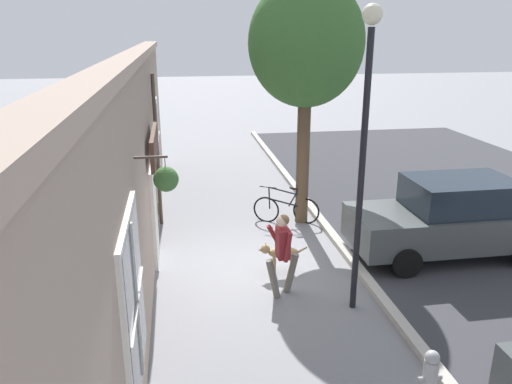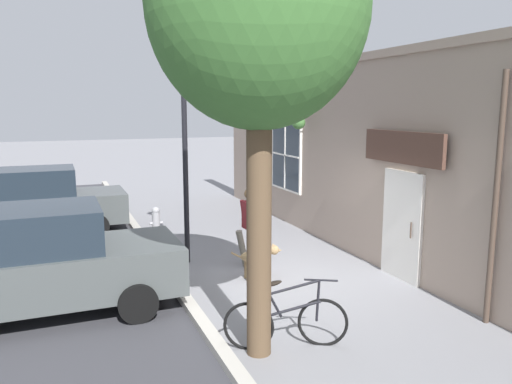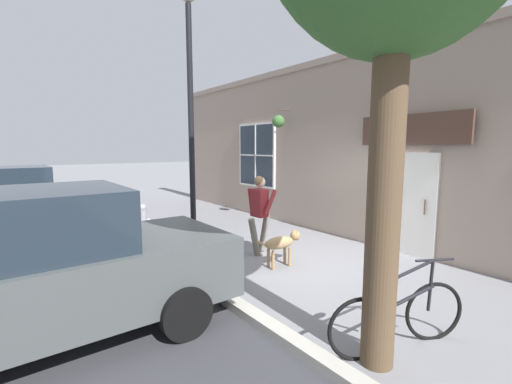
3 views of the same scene
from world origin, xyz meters
name	(u,v)px [view 1 (image 1 of 3)]	position (x,y,z in m)	size (l,w,h in m)	color
ground_plane	(260,267)	(0.00, 0.00, 0.00)	(90.00, 90.00, 0.00)	gray
curb_and_road	(510,248)	(5.85, 0.00, 0.02)	(10.10, 28.00, 0.12)	#B2ADA3
storefront_facade	(140,172)	(-2.34, 0.01, 2.21)	(0.95, 18.00, 4.41)	gray
pedestrian_walking	(283,248)	(0.22, -1.19, 0.97)	(0.68, 0.55, 1.63)	#6B665B
dog_on_leash	(280,253)	(0.37, -0.31, 0.45)	(1.03, 0.32, 0.67)	#997A51
street_tree_by_curb	(308,47)	(1.53, 2.42, 4.42)	(2.77, 2.49, 6.04)	brown
leaning_bicycle	(286,209)	(1.10, 2.44, 0.38)	(1.64, 0.65, 1.01)	black
parked_car_mid_block	(451,217)	(4.26, -0.02, 0.88)	(4.30, 1.94, 1.75)	#474C4C
street_lamp	(365,124)	(1.40, -1.84, 3.36)	(0.32, 0.32, 5.19)	black
fire_hydrant	(430,375)	(1.60, -4.29, 0.40)	(0.34, 0.20, 0.77)	#99999E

